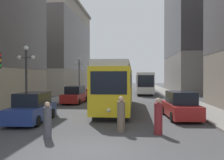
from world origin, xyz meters
TOP-DOWN VIEW (x-y plane):
  - ground_plane at (0.00, 0.00)m, footprint 200.00×200.00m
  - sidewalk_left at (-7.38, 40.00)m, footprint 2.74×120.00m
  - sidewalk_right at (7.38, 40.00)m, footprint 2.74×120.00m
  - streetcar at (0.07, 11.58)m, footprint 2.64×13.05m
  - transit_bus at (3.24, 30.42)m, footprint 2.64×11.91m
  - parked_car_left_near at (-4.71, 5.20)m, footprint 2.06×4.56m
  - parked_car_left_mid at (-4.71, 27.61)m, footprint 1.99×4.75m
  - parked_car_right_far at (4.71, 7.29)m, footprint 2.08×4.62m
  - parked_car_left_far at (-4.71, 15.70)m, footprint 1.99×4.73m
  - pedestrian_crossing_near at (-2.34, 1.52)m, footprint 0.37×0.37m
  - pedestrian_crossing_far at (0.94, 3.06)m, footprint 0.41×0.41m
  - pedestrian_on_sidewalk at (2.77, 2.73)m, footprint 0.40×0.40m
  - lamp_post_left_near at (-6.61, 8.35)m, footprint 1.41×0.36m
  - lamp_post_left_far at (-6.61, 25.61)m, footprint 1.41×0.36m
  - building_left_midblock at (-13.98, 35.06)m, footprint 11.06×20.92m
  - building_right_midblock at (16.43, 37.58)m, footprint 15.96×20.34m

SIDE VIEW (x-z plane):
  - ground_plane at x=0.00m, z-range 0.00..0.00m
  - sidewalk_left at x=-7.38m, z-range 0.00..0.15m
  - sidewalk_right at x=7.38m, z-range 0.00..0.15m
  - pedestrian_crossing_near at x=-2.34m, z-range -0.06..1.61m
  - pedestrian_on_sidewalk at x=2.77m, z-range -0.06..1.72m
  - pedestrian_crossing_far at x=0.94m, z-range -0.06..1.75m
  - parked_car_left_near at x=-4.71m, z-range -0.07..1.75m
  - parked_car_right_far at x=4.71m, z-range -0.07..1.75m
  - parked_car_left_far at x=-4.71m, z-range -0.07..1.75m
  - parked_car_left_mid at x=-4.71m, z-range -0.07..1.75m
  - transit_bus at x=3.24m, z-range 0.22..3.67m
  - streetcar at x=0.07m, z-range 0.16..4.05m
  - lamp_post_left_near at x=-6.61m, z-range 0.97..6.01m
  - lamp_post_left_far at x=-6.61m, z-range 1.02..6.59m
  - building_left_midblock at x=-13.98m, z-range 0.22..17.03m
  - building_right_midblock at x=16.43m, z-range 0.43..28.25m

